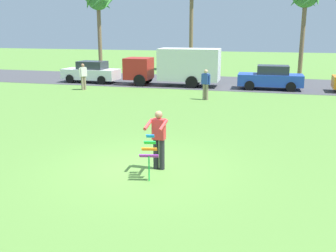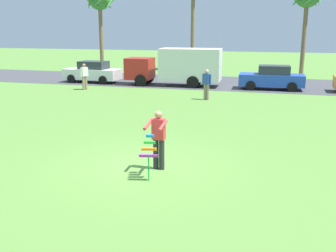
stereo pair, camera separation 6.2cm
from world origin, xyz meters
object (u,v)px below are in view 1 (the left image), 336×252
object	(u,v)px
kite_held	(149,151)
parked_car_white	(91,72)
person_kite_flyer	(159,138)
parked_car_blue	(271,78)
person_walker_far	(83,76)
palm_tree_left_near	(98,2)
parked_truck_red_cab	(178,66)
person_walker_near	(206,84)

from	to	relation	value
kite_held	parked_car_white	xyz separation A→B (m)	(-10.21, 17.48, -0.02)
kite_held	parked_car_white	world-z (taller)	parked_car_white
person_kite_flyer	parked_car_white	xyz separation A→B (m)	(-10.24, 16.69, -0.18)
parked_car_white	parked_car_blue	world-z (taller)	same
kite_held	parked_car_white	size ratio (longest dim) A/B	0.28
parked_car_blue	person_walker_far	distance (m)	12.45
kite_held	parked_car_white	bearing A→B (deg)	120.30
parked_car_blue	parked_car_white	bearing A→B (deg)	-179.99
palm_tree_left_near	parked_car_white	bearing A→B (deg)	-70.14
parked_truck_red_cab	person_walker_near	distance (m)	5.79
person_kite_flyer	parked_car_blue	xyz separation A→B (m)	(2.83, 16.69, -0.18)
kite_held	person_walker_far	distance (m)	16.74
person_walker_far	person_walker_near	bearing A→B (deg)	-10.50
person_kite_flyer	person_walker_far	xyz separation A→B (m)	(-9.14, 13.25, -0.02)
palm_tree_left_near	person_walker_far	size ratio (longest dim) A/B	4.45
parked_truck_red_cab	palm_tree_left_near	size ratio (longest dim) A/B	0.88
kite_held	parked_truck_red_cab	world-z (taller)	parked_truck_red_cab
person_walker_near	parked_truck_red_cab	bearing A→B (deg)	119.89
parked_car_white	person_walker_far	bearing A→B (deg)	-72.19
parked_truck_red_cab	person_walker_far	bearing A→B (deg)	-148.36
parked_car_blue	palm_tree_left_near	bearing A→B (deg)	153.48
palm_tree_left_near	kite_held	bearing A→B (deg)	-62.77
person_kite_flyer	kite_held	distance (m)	0.80
parked_car_blue	palm_tree_left_near	xyz separation A→B (m)	(-15.95, 7.96, 5.56)
parked_car_white	parked_truck_red_cab	xyz separation A→B (m)	(6.68, 0.00, 0.64)
parked_car_white	parked_car_blue	size ratio (longest dim) A/B	1.00
person_kite_flyer	person_walker_far	bearing A→B (deg)	124.58
parked_car_white	person_walker_near	distance (m)	10.79
kite_held	person_walker_far	bearing A→B (deg)	122.98
parked_car_blue	kite_held	bearing A→B (deg)	-99.28
parked_truck_red_cab	parked_car_blue	distance (m)	6.42
kite_held	person_walker_far	xyz separation A→B (m)	(-9.11, 14.04, 0.13)
parked_car_white	person_walker_near	xyz separation A→B (m)	(9.56, -5.00, 0.16)
person_walker_near	person_walker_far	xyz separation A→B (m)	(-8.46, 1.57, 0.00)
person_walker_near	person_walker_far	bearing A→B (deg)	169.50
parked_car_blue	person_walker_near	world-z (taller)	person_walker_near
palm_tree_left_near	person_walker_far	bearing A→B (deg)	-70.75
person_kite_flyer	parked_car_blue	bearing A→B (deg)	80.37
palm_tree_left_near	person_walker_near	world-z (taller)	palm_tree_left_near
person_kite_flyer	parked_car_blue	distance (m)	16.93
palm_tree_left_near	parked_car_blue	bearing A→B (deg)	-26.52
person_walker_far	parked_truck_red_cab	bearing A→B (deg)	31.64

